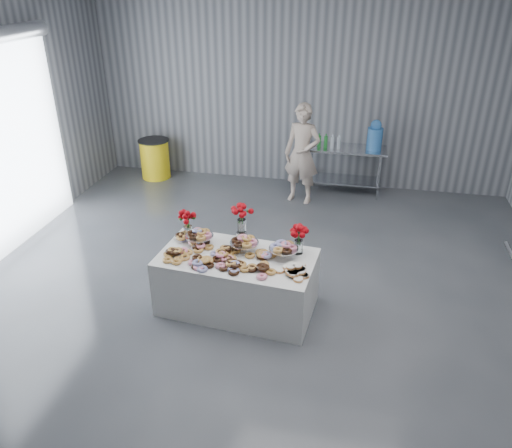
{
  "coord_description": "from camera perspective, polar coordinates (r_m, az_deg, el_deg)",
  "views": [
    {
      "loc": [
        1.14,
        -4.99,
        3.89
      ],
      "look_at": [
        -0.03,
        0.54,
        0.98
      ],
      "focal_mm": 35.0,
      "sensor_mm": 36.0,
      "label": 1
    }
  ],
  "objects": [
    {
      "name": "person",
      "position": [
        9.08,
        5.29,
        7.97
      ],
      "size": [
        0.75,
        0.58,
        1.82
      ],
      "primitive_type": "imported",
      "rotation": [
        0.0,
        0.0,
        -0.24
      ],
      "color": "#CC8C93",
      "rests_on": "ground"
    },
    {
      "name": "cake_stand_left",
      "position": [
        6.33,
        -6.51,
        -1.2
      ],
      "size": [
        0.36,
        0.36,
        0.17
      ],
      "color": "silver",
      "rests_on": "display_table"
    },
    {
      "name": "prep_table",
      "position": [
        9.66,
        10.12,
        7.03
      ],
      "size": [
        1.5,
        0.6,
        0.9
      ],
      "color": "silver",
      "rests_on": "ground"
    },
    {
      "name": "display_table",
      "position": [
        6.3,
        -2.16,
        -6.65
      ],
      "size": [
        1.98,
        1.16,
        0.75
      ],
      "primitive_type": "cube",
      "rotation": [
        0.0,
        0.0,
        -0.09
      ],
      "color": "silver",
      "rests_on": "ground"
    },
    {
      "name": "room_walls",
      "position": [
        5.4,
        -3.66,
        13.82
      ],
      "size": [
        8.04,
        9.04,
        4.02
      ],
      "color": "gray",
      "rests_on": "ground"
    },
    {
      "name": "bouquet_left",
      "position": [
        6.42,
        -7.88,
        0.69
      ],
      "size": [
        0.26,
        0.26,
        0.42
      ],
      "color": "white",
      "rests_on": "display_table"
    },
    {
      "name": "bouquet_right",
      "position": [
        6.04,
        4.95,
        -0.91
      ],
      "size": [
        0.26,
        0.26,
        0.42
      ],
      "color": "white",
      "rests_on": "display_table"
    },
    {
      "name": "bouquet_center",
      "position": [
        6.23,
        -1.67,
        0.92
      ],
      "size": [
        0.26,
        0.26,
        0.57
      ],
      "color": "silver",
      "rests_on": "display_table"
    },
    {
      "name": "water_jug",
      "position": [
        9.5,
        13.43,
        9.74
      ],
      "size": [
        0.28,
        0.28,
        0.55
      ],
      "color": "#4493EA",
      "rests_on": "prep_table"
    },
    {
      "name": "drink_bottles",
      "position": [
        9.45,
        8.34,
        9.37
      ],
      "size": [
        0.54,
        0.08,
        0.27
      ],
      "primitive_type": null,
      "color": "#268C33",
      "rests_on": "prep_table"
    },
    {
      "name": "danish_pile",
      "position": [
        5.78,
        4.35,
        -5.11
      ],
      "size": [
        0.48,
        0.48,
        0.11
      ],
      "primitive_type": null,
      "color": "white",
      "rests_on": "display_table"
    },
    {
      "name": "cake_stand_right",
      "position": [
        6.02,
        3.18,
        -2.67
      ],
      "size": [
        0.36,
        0.36,
        0.17
      ],
      "color": "silver",
      "rests_on": "display_table"
    },
    {
      "name": "trash_barrel",
      "position": [
        10.52,
        -11.47,
        7.33
      ],
      "size": [
        0.62,
        0.62,
        0.8
      ],
      "rotation": [
        0.0,
        0.0,
        -0.32
      ],
      "color": "yellow",
      "rests_on": "ground"
    },
    {
      "name": "cake_stand_mid",
      "position": [
        6.14,
        -1.35,
        -1.99
      ],
      "size": [
        0.36,
        0.36,
        0.17
      ],
      "color": "silver",
      "rests_on": "display_table"
    },
    {
      "name": "ground",
      "position": [
        6.43,
        -0.74,
        -9.97
      ],
      "size": [
        9.0,
        9.0,
        0.0
      ],
      "primitive_type": "plane",
      "color": "#3A3D42",
      "rests_on": "ground"
    },
    {
      "name": "donut_mounds",
      "position": [
        6.04,
        -2.35,
        -3.6
      ],
      "size": [
        1.87,
        0.96,
        0.09
      ],
      "primitive_type": null,
      "rotation": [
        0.0,
        0.0,
        -0.09
      ],
      "color": "#BE9545",
      "rests_on": "display_table"
    }
  ]
}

